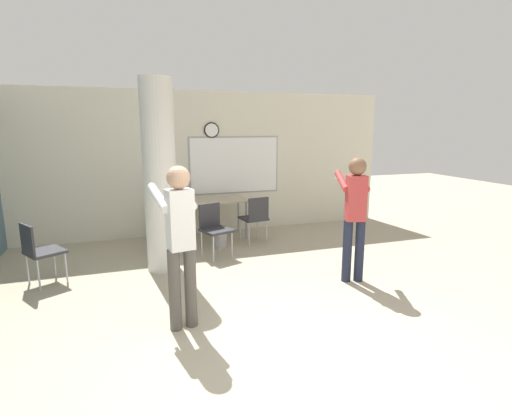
{
  "coord_description": "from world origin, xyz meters",
  "views": [
    {
      "loc": [
        -1.43,
        -2.82,
        2.13
      ],
      "look_at": [
        0.27,
        2.22,
        1.03
      ],
      "focal_mm": 28.0,
      "sensor_mm": 36.0,
      "label": 1
    }
  ],
  "objects": [
    {
      "name": "ground_plane",
      "position": [
        0.0,
        0.0,
        0.0
      ],
      "size": [
        24.0,
        24.0,
        0.0
      ],
      "primitive_type": "plane",
      "color": "#ADA389"
    },
    {
      "name": "wall_back",
      "position": [
        0.02,
        5.06,
        1.4
      ],
      "size": [
        8.0,
        0.15,
        2.8
      ],
      "color": "beige",
      "rests_on": "ground_plane"
    },
    {
      "name": "support_pillar",
      "position": [
        -0.92,
        3.07,
        1.4
      ],
      "size": [
        0.47,
        0.47,
        2.8
      ],
      "color": "silver",
      "rests_on": "ground_plane"
    },
    {
      "name": "folding_table",
      "position": [
        0.0,
        4.51,
        0.7
      ],
      "size": [
        1.63,
        0.66,
        0.75
      ],
      "color": "tan",
      "rests_on": "ground_plane"
    },
    {
      "name": "bottle_on_table",
      "position": [
        -0.36,
        4.63,
        0.85
      ],
      "size": [
        0.07,
        0.07,
        0.25
      ],
      "color": "#1E6B2D",
      "rests_on": "folding_table"
    },
    {
      "name": "waste_bin",
      "position": [
        0.16,
        3.92,
        0.16
      ],
      "size": [
        0.25,
        0.25,
        0.31
      ],
      "color": "#B2B2B7",
      "rests_on": "ground_plane"
    },
    {
      "name": "chair_table_left",
      "position": [
        -0.74,
        3.85,
        0.51
      ],
      "size": [
        0.5,
        0.5,
        0.87
      ],
      "color": "#2D2D33",
      "rests_on": "ground_plane"
    },
    {
      "name": "chair_table_front",
      "position": [
        -0.05,
        3.45,
        0.51
      ],
      "size": [
        0.56,
        0.56,
        0.87
      ],
      "color": "#2D2D33",
      "rests_on": "ground_plane"
    },
    {
      "name": "chair_by_left_wall",
      "position": [
        -2.55,
        2.97,
        0.51
      ],
      "size": [
        0.6,
        0.6,
        0.87
      ],
      "color": "#2D2D33",
      "rests_on": "ground_plane"
    },
    {
      "name": "chair_table_right",
      "position": [
        0.84,
        3.95,
        0.51
      ],
      "size": [
        0.5,
        0.5,
        0.87
      ],
      "color": "#2D2D33",
      "rests_on": "ground_plane"
    },
    {
      "name": "person_playing_front",
      "position": [
        -0.9,
        1.2,
        1.03
      ],
      "size": [
        0.47,
        0.67,
        1.74
      ],
      "color": "#514C47",
      "rests_on": "ground_plane"
    },
    {
      "name": "person_playing_side",
      "position": [
        1.54,
        1.77,
        1.01
      ],
      "size": [
        0.51,
        0.71,
        1.72
      ],
      "color": "#1E2338",
      "rests_on": "ground_plane"
    }
  ]
}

